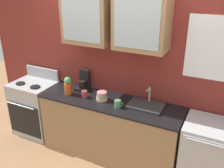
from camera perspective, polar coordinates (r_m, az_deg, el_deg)
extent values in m
plane|color=#936B47|center=(3.99, -0.47, -15.44)|extent=(10.00, 10.00, 0.00)
cube|color=maroon|center=(3.63, 1.95, 3.56)|extent=(4.60, 0.10, 2.54)
cube|color=#93704C|center=(3.41, -5.41, 15.62)|extent=(0.65, 0.36, 0.79)
cube|color=#9EADB7|center=(3.26, -7.14, 15.17)|extent=(0.55, 0.01, 0.67)
cube|color=#93704C|center=(3.10, 6.79, 14.73)|extent=(0.65, 0.36, 0.79)
cube|color=#9EADB7|center=(2.93, 5.52, 14.27)|extent=(0.55, 0.01, 0.67)
cube|color=white|center=(3.16, 22.13, 7.30)|extent=(0.65, 0.01, 0.76)
cube|color=#93704C|center=(3.73, -0.49, -10.21)|extent=(2.00, 0.58, 0.88)
cube|color=black|center=(3.50, -0.52, -4.06)|extent=(2.03, 0.61, 0.03)
cube|color=#ADAFB5|center=(4.43, -16.78, -5.20)|extent=(0.68, 0.55, 0.90)
cube|color=black|center=(4.30, -19.16, -7.62)|extent=(0.62, 0.01, 0.54)
cylinder|color=#ADAFB5|center=(4.15, -19.94, -4.59)|extent=(0.54, 0.02, 0.02)
cube|color=#ADAFB5|center=(4.38, -15.39, 2.43)|extent=(0.64, 0.04, 0.18)
cylinder|color=black|center=(4.27, -19.92, 0.13)|extent=(0.14, 0.14, 0.02)
cylinder|color=black|center=(4.07, -16.90, -0.62)|extent=(0.15, 0.15, 0.02)
cube|color=#2D2D30|center=(3.38, 7.60, -4.86)|extent=(0.46, 0.32, 0.03)
cylinder|color=#ADAFB5|center=(3.44, 8.43, -2.24)|extent=(0.02, 0.02, 0.20)
cylinder|color=#ADAFB5|center=(3.34, 8.20, -1.13)|extent=(0.02, 0.12, 0.02)
cylinder|color=#E0AD7F|center=(3.52, -2.27, -3.21)|extent=(0.16, 0.16, 0.05)
cylinder|color=#669972|center=(3.51, -2.28, -2.74)|extent=(0.15, 0.15, 0.04)
cylinder|color=#D87F84|center=(3.49, -2.29, -2.20)|extent=(0.14, 0.14, 0.05)
cylinder|color=#BF4C19|center=(3.72, -9.80, -1.01)|extent=(0.11, 0.11, 0.16)
sphere|color=#4C994C|center=(3.67, -9.94, 0.79)|extent=(0.10, 0.10, 0.10)
cylinder|color=#4C7F59|center=(3.32, 1.29, -4.45)|extent=(0.09, 0.09, 0.10)
torus|color=#4C7F59|center=(3.30, 2.07, -4.55)|extent=(0.06, 0.01, 0.06)
cylinder|color=#993838|center=(3.60, -6.22, -2.25)|extent=(0.08, 0.08, 0.10)
torus|color=#993838|center=(3.58, -5.57, -2.33)|extent=(0.06, 0.01, 0.06)
cube|color=#ADAFB5|center=(3.45, 20.31, -14.88)|extent=(0.59, 0.55, 0.90)
cylinder|color=#ADAFB5|center=(2.98, 20.60, -12.40)|extent=(0.44, 0.02, 0.02)
cube|color=black|center=(3.87, -6.58, -0.95)|extent=(0.17, 0.20, 0.03)
cylinder|color=black|center=(3.82, -6.79, -0.11)|extent=(0.11, 0.11, 0.11)
cube|color=black|center=(3.86, -6.13, 1.40)|extent=(0.15, 0.06, 0.26)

